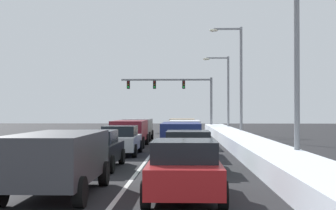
# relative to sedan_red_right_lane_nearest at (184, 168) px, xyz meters

# --- Properties ---
(ground_plane) EXTENTS (128.90, 128.90, 0.00)m
(ground_plane) POSITION_rel_sedan_red_right_lane_nearest_xyz_m (-1.74, 13.85, -0.76)
(ground_plane) COLOR black
(lane_stripe_between_right_lane_and_center_lane) EXTENTS (0.14, 54.54, 0.01)m
(lane_stripe_between_right_lane_and_center_lane) POSITION_rel_sedan_red_right_lane_nearest_xyz_m (-1.74, 18.81, -0.76)
(lane_stripe_between_right_lane_and_center_lane) COLOR silver
(lane_stripe_between_right_lane_and_center_lane) RESTS_ON ground
(snow_bank_right_shoulder) EXTENTS (2.08, 54.54, 0.75)m
(snow_bank_right_shoulder) POSITION_rel_sedan_red_right_lane_nearest_xyz_m (3.56, 18.81, -0.39)
(snow_bank_right_shoulder) COLOR silver
(snow_bank_right_shoulder) RESTS_ON ground
(snow_bank_left_shoulder) EXTENTS (1.47, 54.54, 0.49)m
(snow_bank_left_shoulder) POSITION_rel_sedan_red_right_lane_nearest_xyz_m (-7.04, 18.81, -0.52)
(snow_bank_left_shoulder) COLOR silver
(snow_bank_left_shoulder) RESTS_ON ground
(sedan_red_right_lane_nearest) EXTENTS (2.00, 4.50, 1.51)m
(sedan_red_right_lane_nearest) POSITION_rel_sedan_red_right_lane_nearest_xyz_m (0.00, 0.00, 0.00)
(sedan_red_right_lane_nearest) COLOR maroon
(sedan_red_right_lane_nearest) RESTS_ON ground
(sedan_green_right_lane_second) EXTENTS (2.00, 4.50, 1.51)m
(sedan_green_right_lane_second) POSITION_rel_sedan_red_right_lane_nearest_xyz_m (0.15, 6.10, 0.00)
(sedan_green_right_lane_second) COLOR #1E5633
(sedan_green_right_lane_second) RESTS_ON ground
(suv_navy_right_lane_third) EXTENTS (2.16, 4.90, 1.67)m
(suv_navy_right_lane_third) POSITION_rel_sedan_red_right_lane_nearest_xyz_m (-0.16, 12.35, 0.25)
(suv_navy_right_lane_third) COLOR navy
(suv_navy_right_lane_third) RESTS_ON ground
(suv_white_right_lane_fourth) EXTENTS (2.16, 4.90, 1.67)m
(suv_white_right_lane_fourth) POSITION_rel_sedan_red_right_lane_nearest_xyz_m (0.03, 18.80, 0.25)
(suv_white_right_lane_fourth) COLOR silver
(suv_white_right_lane_fourth) RESTS_ON ground
(suv_tan_right_lane_fifth) EXTENTS (2.16, 4.90, 1.67)m
(suv_tan_right_lane_fifth) POSITION_rel_sedan_red_right_lane_nearest_xyz_m (-0.15, 26.18, 0.25)
(suv_tan_right_lane_fifth) COLOR #937F60
(suv_tan_right_lane_fifth) RESTS_ON ground
(suv_charcoal_center_lane_nearest) EXTENTS (2.16, 4.90, 1.67)m
(suv_charcoal_center_lane_nearest) POSITION_rel_sedan_red_right_lane_nearest_xyz_m (-3.40, 0.28, 0.25)
(suv_charcoal_center_lane_nearest) COLOR #38383D
(suv_charcoal_center_lane_nearest) RESTS_ON ground
(sedan_black_center_lane_second) EXTENTS (2.00, 4.50, 1.51)m
(sedan_black_center_lane_second) POSITION_rel_sedan_red_right_lane_nearest_xyz_m (-3.56, 6.39, 0.00)
(sedan_black_center_lane_second) COLOR black
(sedan_black_center_lane_second) RESTS_ON ground
(sedan_silver_center_lane_third) EXTENTS (2.00, 4.50, 1.51)m
(sedan_silver_center_lane_third) POSITION_rel_sedan_red_right_lane_nearest_xyz_m (-3.32, 12.51, 0.00)
(sedan_silver_center_lane_third) COLOR #B7BABF
(sedan_silver_center_lane_third) RESTS_ON ground
(suv_maroon_center_lane_fourth) EXTENTS (2.16, 4.90, 1.67)m
(suv_maroon_center_lane_fourth) POSITION_rel_sedan_red_right_lane_nearest_xyz_m (-3.49, 18.29, 0.25)
(suv_maroon_center_lane_fourth) COLOR maroon
(suv_maroon_center_lane_fourth) RESTS_ON ground
(suv_gray_center_lane_fifth) EXTENTS (2.16, 4.90, 1.67)m
(suv_gray_center_lane_fifth) POSITION_rel_sedan_red_right_lane_nearest_xyz_m (-3.58, 24.94, 0.25)
(suv_gray_center_lane_fifth) COLOR slate
(suv_gray_center_lane_fifth) RESTS_ON ground
(traffic_light_gantry) EXTENTS (10.60, 0.47, 6.20)m
(traffic_light_gantry) POSITION_rel_sedan_red_right_lane_nearest_xyz_m (-0.56, 43.58, 3.96)
(traffic_light_gantry) COLOR slate
(traffic_light_gantry) RESTS_ON ground
(street_lamp_right_near) EXTENTS (2.66, 0.36, 7.66)m
(street_lamp_right_near) POSITION_rel_sedan_red_right_lane_nearest_xyz_m (4.04, 6.41, 3.86)
(street_lamp_right_near) COLOR gray
(street_lamp_right_near) RESTS_ON ground
(street_lamp_right_mid) EXTENTS (2.66, 0.36, 9.04)m
(street_lamp_right_mid) POSITION_rel_sedan_red_right_lane_nearest_xyz_m (4.24, 26.24, 4.58)
(street_lamp_right_mid) COLOR gray
(street_lamp_right_mid) RESTS_ON ground
(street_lamp_right_far) EXTENTS (2.66, 0.36, 7.80)m
(street_lamp_right_far) POSITION_rel_sedan_red_right_lane_nearest_xyz_m (4.07, 36.16, 3.93)
(street_lamp_right_far) COLOR gray
(street_lamp_right_far) RESTS_ON ground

